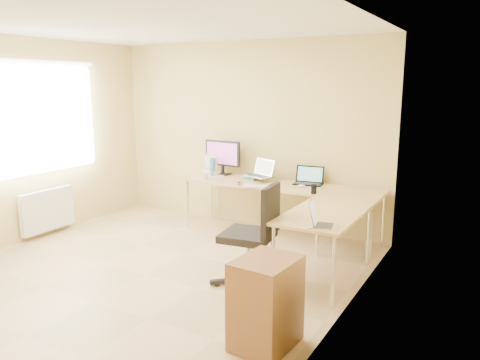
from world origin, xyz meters
The scene contains 25 objects.
floor centered at (0.00, 0.00, 0.00)m, with size 4.50×4.50×0.00m, color tan.
ceiling centered at (0.00, 0.00, 2.60)m, with size 4.50×4.50×0.00m, color white.
wall_back centered at (0.00, 2.25, 1.30)m, with size 4.50×4.50×0.00m, color tan.
wall_left centered at (-2.10, 0.00, 1.30)m, with size 4.50×4.50×0.00m, color tan.
wall_right centered at (2.10, 0.00, 1.30)m, with size 4.50×4.50×0.00m, color tan.
desk_main centered at (0.72, 1.85, 0.36)m, with size 2.65×0.70×0.73m, color tan.
desk_return centered at (1.70, 0.85, 0.36)m, with size 0.70×1.30×0.73m, color tan.
monitor centered at (-0.28, 2.05, 0.98)m, with size 0.57×0.18×0.49m, color black.
book_stack centered at (0.28, 2.05, 0.76)m, with size 0.25×0.34×0.06m, color #22756C.
laptop_center centered at (0.39, 1.91, 0.90)m, with size 0.36×0.27×0.23m, color silver.
laptop_black centered at (1.05, 2.01, 0.85)m, with size 0.37×0.27×0.23m, color black.
keyboard centered at (0.58, 1.55, 0.74)m, with size 0.40×0.11×0.02m, color silver.
mouse centered at (1.04, 1.81, 0.75)m, with size 0.09×0.06×0.03m, color silver.
mug centered at (-0.28, 1.60, 0.78)m, with size 0.11×0.11×0.10m, color silver.
cd_stack centered at (0.28, 1.55, 0.74)m, with size 0.12×0.12×0.03m, color white.
water_bottle centered at (-0.34, 1.86, 0.86)m, with size 0.07×0.07×0.26m, color teal.
papers centered at (-0.35, 1.99, 0.73)m, with size 0.21×0.30×0.01m, color white.
white_box centered at (-0.40, 1.92, 0.77)m, with size 0.22×0.16×0.08m, color beige.
desk_fan centered at (-0.40, 1.97, 0.87)m, with size 0.22×0.22×0.29m, color silver.
black_cup centered at (1.30, 1.55, 0.79)m, with size 0.07×0.07×0.11m, color black.
laptop_return centered at (1.85, 0.35, 0.83)m, with size 0.23×0.29×0.20m, color silver.
office_chair centered at (1.05, 0.37, 0.50)m, with size 0.63×0.63×1.06m, color black.
cabinet centered at (1.74, -0.59, 0.36)m, with size 0.41×0.51×0.70m, color brown.
radiator centered at (-2.03, 0.40, 0.35)m, with size 0.09×0.80×0.55m, color white.
window centered at (-2.05, 0.40, 1.55)m, with size 0.10×1.80×1.40m, color white.
Camera 1 is at (3.22, -3.57, 2.01)m, focal length 34.92 mm.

